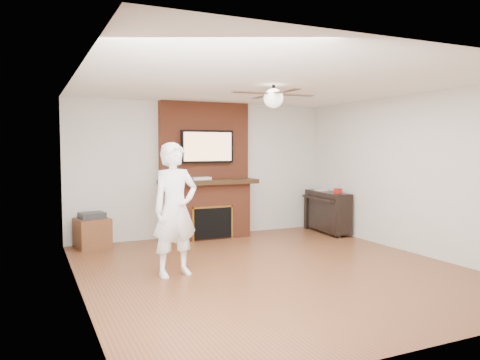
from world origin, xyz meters
name	(u,v)px	position (x,y,z in m)	size (l,w,h in m)	color
room_shell	(273,178)	(0.00, 0.00, 1.25)	(5.36, 5.86, 2.86)	brown
fireplace	(207,184)	(0.00, 2.55, 1.00)	(1.78, 0.64, 2.50)	brown
tv	(207,147)	(0.00, 2.50, 1.68)	(1.00, 0.08, 0.60)	black
ceiling_fan	(273,97)	(0.00, 0.00, 2.33)	(1.21, 1.21, 0.31)	black
person	(175,210)	(-1.29, 0.26, 0.86)	(0.63, 0.42, 1.73)	white
side_table	(92,231)	(-2.06, 2.48, 0.27)	(0.60, 0.60, 0.59)	#593019
piano	(327,211)	(2.30, 2.00, 0.43)	(0.57, 1.26, 0.89)	black
cable_box	(201,178)	(-0.15, 2.45, 1.10)	(0.34, 0.20, 0.05)	silver
candle_orange	(199,237)	(-0.23, 2.32, 0.06)	(0.07, 0.07, 0.11)	#F0AD1C
candle_green	(206,237)	(-0.08, 2.39, 0.04)	(0.07, 0.07, 0.08)	#4D8A37
candle_cream	(217,235)	(0.12, 2.34, 0.06)	(0.08, 0.08, 0.11)	beige
candle_blue	(225,236)	(0.28, 2.32, 0.04)	(0.06, 0.06, 0.08)	#345A9D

